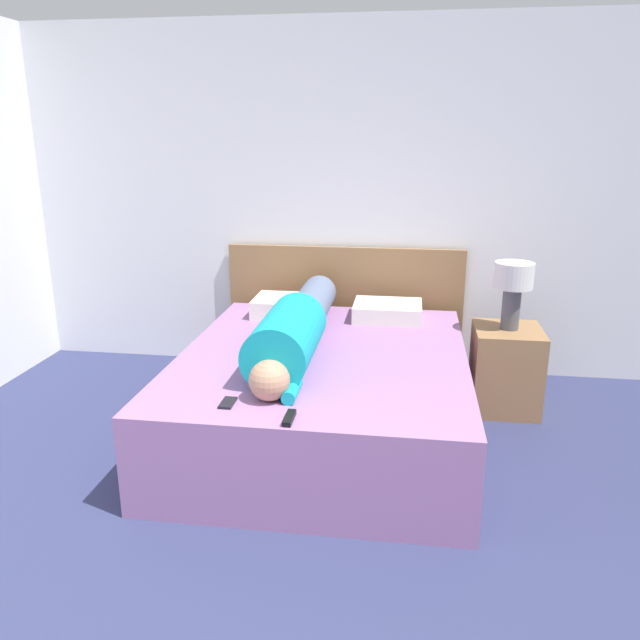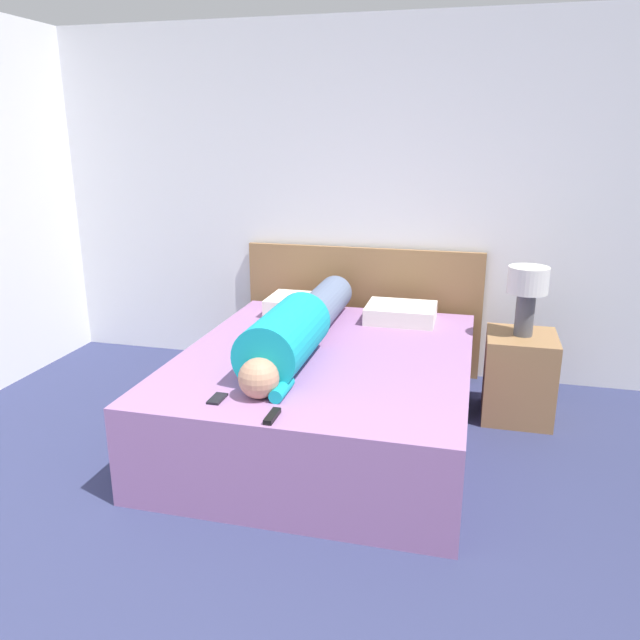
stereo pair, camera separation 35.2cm
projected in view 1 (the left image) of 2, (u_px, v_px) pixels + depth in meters
The scene contains 10 objects.
wall_back at pixel (352, 202), 4.70m from camera, with size 6.22×0.06×2.60m.
bed at pixel (324, 393), 3.83m from camera, with size 1.70×2.07×0.53m.
headboard at pixel (344, 308), 4.87m from camera, with size 1.82×0.04×0.97m.
nightstand at pixel (505, 369), 4.19m from camera, with size 0.44×0.47×0.56m.
table_lamp at pixel (513, 284), 4.02m from camera, with size 0.25×0.25×0.44m.
person_lying at pixel (295, 328), 3.71m from camera, with size 0.34×1.81×0.34m.
pillow_near_headboard at pixel (289, 306), 4.51m from camera, with size 0.50×0.38×0.13m.
pillow_second at pixel (388, 311), 4.41m from camera, with size 0.48×0.38×0.11m.
tv_remote at pixel (289, 418), 2.86m from camera, with size 0.04×0.15×0.02m.
cell_phone at pixel (228, 403), 3.03m from camera, with size 0.06×0.13×0.01m.
Camera 1 is at (0.44, -1.18, 1.80)m, focal length 35.00 mm.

